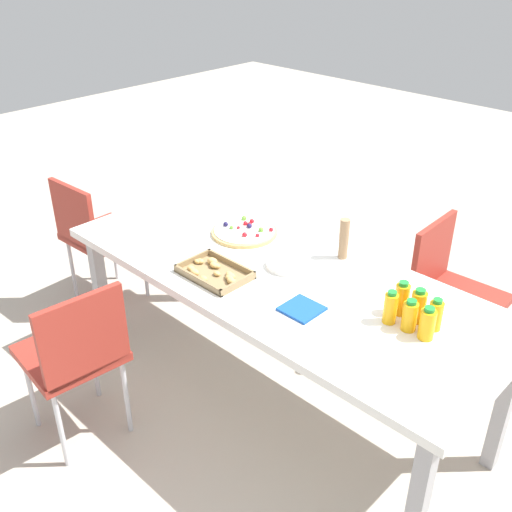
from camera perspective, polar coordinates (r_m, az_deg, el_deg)
name	(u,v)px	position (r m, az deg, el deg)	size (l,w,h in m)	color
ground_plane	(275,397)	(3.12, 1.85, -13.36)	(12.00, 12.00, 0.00)	#B2A899
party_table	(278,284)	(2.71, 2.08, -2.69)	(2.11, 0.85, 0.75)	white
chair_near_left	(449,287)	(3.18, 18.01, -2.82)	(0.41, 0.41, 0.83)	maroon
chair_far_right	(76,351)	(2.72, -16.87, -8.72)	(0.44, 0.44, 0.83)	maroon
chair_end	(94,231)	(3.70, -15.29, 2.31)	(0.42, 0.42, 0.83)	maroon
juice_bottle_0	(435,315)	(2.38, 16.81, -5.43)	(0.05, 0.05, 0.13)	#F9AE14
juice_bottle_1	(418,306)	(2.40, 15.28, -4.66)	(0.06, 0.06, 0.14)	#F9AE14
juice_bottle_2	(402,299)	(2.43, 13.79, -3.99)	(0.06, 0.06, 0.15)	#FAAB14
juice_bottle_3	(427,324)	(2.32, 16.08, -6.26)	(0.06, 0.06, 0.14)	#F9AD14
juice_bottle_4	(410,316)	(2.35, 14.51, -5.58)	(0.06, 0.06, 0.13)	#F9AD14
juice_bottle_5	(390,308)	(2.37, 12.75, -4.86)	(0.05, 0.05, 0.14)	#FAAE14
fruit_pizza	(245,231)	(3.00, -1.10, 2.37)	(0.33, 0.33, 0.05)	tan
snack_tray	(214,272)	(2.65, -4.01, -1.56)	(0.31, 0.22, 0.04)	olive
plate_stack	(286,265)	(2.71, 2.92, -0.82)	(0.18, 0.18, 0.02)	silver
napkin_stack	(302,309)	(2.42, 4.41, -5.07)	(0.15, 0.15, 0.01)	#194CA5
cardboard_tube	(344,239)	(2.77, 8.41, 1.63)	(0.04, 0.04, 0.20)	#9E7A56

